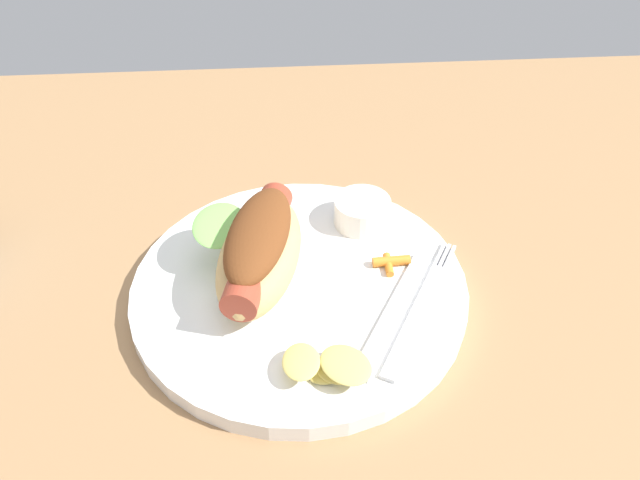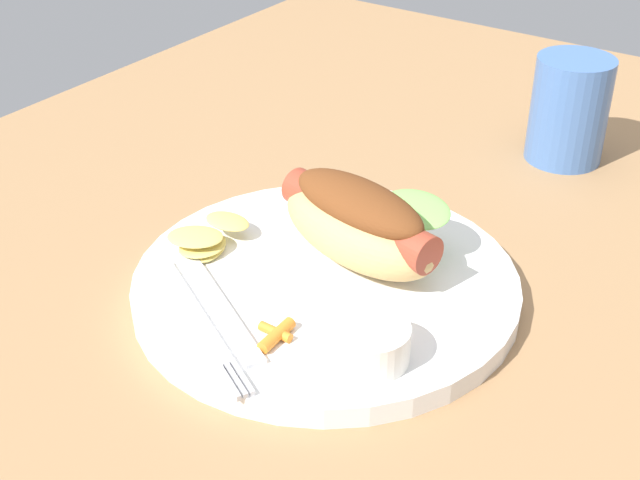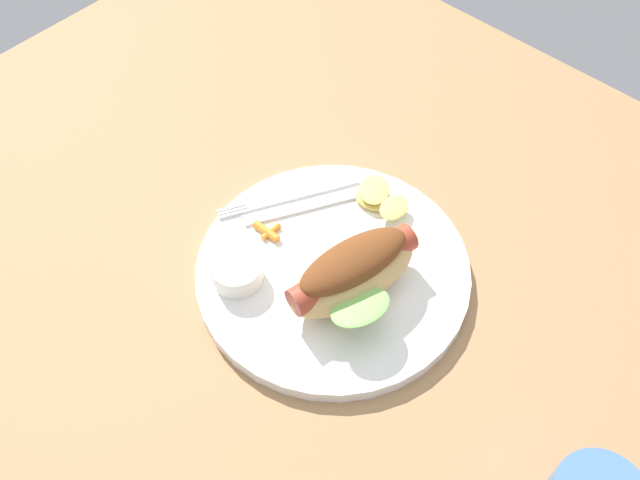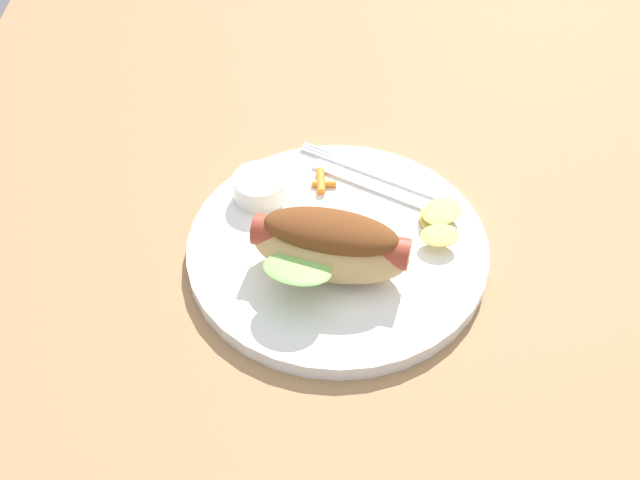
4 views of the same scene
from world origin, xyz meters
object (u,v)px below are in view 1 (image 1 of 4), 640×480
plate (300,289)px  sauce_ramekin (362,212)px  carrot_garnish (390,262)px  hot_dog (260,249)px  knife (394,312)px  chips_pile (333,365)px  fork (420,308)px

plate → sauce_ramekin: (6.21, 7.57, 2.07)cm
carrot_garnish → sauce_ramekin: bearing=106.1°
hot_dog → carrot_garnish: 11.45cm
plate → sauce_ramekin: sauce_ramekin is taller
knife → chips_pile: (-5.37, -5.47, 0.70)cm
knife → carrot_garnish: bearing=23.5°
fork → chips_pile: 9.50cm
hot_dog → chips_pile: size_ratio=2.11×
sauce_ramekin → hot_dog: bearing=-143.7°
plate → fork: size_ratio=1.92×
plate → chips_pile: size_ratio=3.92×
chips_pile → fork: bearing=37.1°
hot_dog → sauce_ramekin: hot_dog is taller
plate → carrot_garnish: 8.19cm
sauce_ramekin → carrot_garnish: 6.41cm
carrot_garnish → knife: bearing=-95.9°
knife → chips_pile: 7.70cm
hot_dog → chips_pile: (5.10, -10.35, -2.42)cm
plate → chips_pile: chips_pile is taller
fork → chips_pile: bearing=156.0°
fork → knife: (-2.19, -0.23, -0.02)cm
plate → hot_dog: bearing=166.3°
hot_dog → sauce_ramekin: size_ratio=2.91×
hot_dog → fork: (12.66, -4.65, -3.10)cm
hot_dog → chips_pile: 11.79cm
fork → knife: bearing=125.0°
knife → chips_pile: bearing=165.0°
fork → plate: bearing=96.8°
sauce_ramekin → chips_pile: bearing=-103.7°
knife → plate: bearing=90.3°
hot_dog → knife: hot_dog is taller
chips_pile → knife: bearing=45.5°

